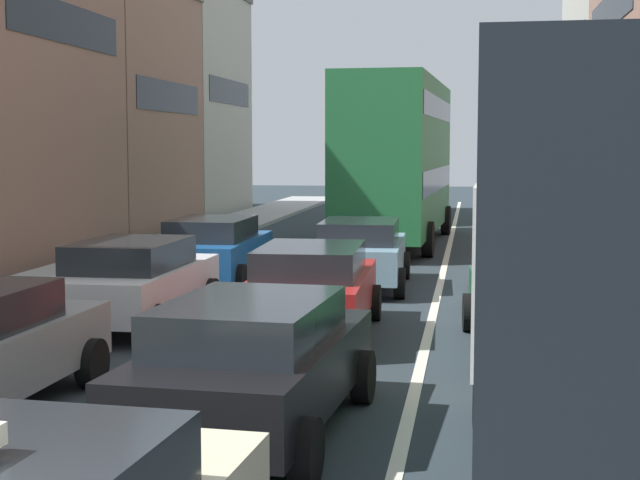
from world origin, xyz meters
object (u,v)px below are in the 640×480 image
object	(u,v)px
bus_far_queue_secondary	(414,176)
hatchback_centre_lane_third	(312,288)
sedan_left_lane_fourth	(214,248)
bus_mid_queue_primary	(398,154)
wagon_right_lane_far	(524,260)
sedan_right_lane_behind_truck	(538,299)
coupe_centre_lane_fourth	(360,252)
sedan_left_lane_third	(134,280)
sedan_centre_lane_second	(253,362)

from	to	relation	value
bus_far_queue_secondary	hatchback_centre_lane_third	bearing A→B (deg)	179.74
sedan_left_lane_fourth	bus_mid_queue_primary	world-z (taller)	bus_mid_queue_primary
wagon_right_lane_far	bus_far_queue_secondary	size ratio (longest dim) A/B	0.41
sedan_left_lane_fourth	bus_mid_queue_primary	bearing A→B (deg)	-21.01
bus_far_queue_secondary	bus_mid_queue_primary	bearing A→B (deg)	-179.15
sedan_right_lane_behind_truck	wagon_right_lane_far	distance (m)	5.03
coupe_centre_lane_fourth	sedan_left_lane_fourth	world-z (taller)	same
sedan_left_lane_third	sedan_centre_lane_second	bearing A→B (deg)	-148.81
sedan_right_lane_behind_truck	bus_far_queue_secondary	bearing A→B (deg)	3.91
sedan_centre_lane_second	wagon_right_lane_far	size ratio (longest dim) A/B	1.01
sedan_right_lane_behind_truck	bus_mid_queue_primary	size ratio (longest dim) A/B	0.42
bus_mid_queue_primary	wagon_right_lane_far	bearing A→B (deg)	-159.38
sedan_left_lane_third	bus_mid_queue_primary	bearing A→B (deg)	-13.01
coupe_centre_lane_fourth	bus_far_queue_secondary	bearing A→B (deg)	-1.52
sedan_left_lane_third	sedan_right_lane_behind_truck	size ratio (longest dim) A/B	0.98
hatchback_centre_lane_third	sedan_left_lane_third	xyz separation A→B (m)	(-3.16, 0.38, 0.00)
coupe_centre_lane_fourth	bus_mid_queue_primary	bearing A→B (deg)	-2.42
bus_mid_queue_primary	bus_far_queue_secondary	distance (m)	12.10
hatchback_centre_lane_third	sedan_left_lane_third	distance (m)	3.18
sedan_left_lane_third	wagon_right_lane_far	bearing A→B (deg)	-59.07
wagon_right_lane_far	bus_mid_queue_primary	bearing A→B (deg)	19.79
sedan_left_lane_third	bus_far_queue_secondary	size ratio (longest dim) A/B	0.41
hatchback_centre_lane_third	sedan_left_lane_third	bearing A→B (deg)	81.18
sedan_left_lane_third	sedan_left_lane_fourth	size ratio (longest dim) A/B	1.00
sedan_centre_lane_second	bus_far_queue_secondary	distance (m)	32.06
sedan_centre_lane_second	sedan_left_lane_fourth	xyz separation A→B (m)	(-3.41, 10.88, 0.00)
sedan_centre_lane_second	hatchback_centre_lane_third	bearing A→B (deg)	6.68
hatchback_centre_lane_third	bus_mid_queue_primary	xyz separation A→B (m)	(0.25, 14.61, 2.03)
sedan_left_lane_fourth	hatchback_centre_lane_third	bearing A→B (deg)	-150.84
coupe_centre_lane_fourth	wagon_right_lane_far	distance (m)	3.59
wagon_right_lane_far	bus_mid_queue_primary	world-z (taller)	bus_mid_queue_primary
sedan_centre_lane_second	coupe_centre_lane_fourth	bearing A→B (deg)	4.35
coupe_centre_lane_fourth	sedan_right_lane_behind_truck	bearing A→B (deg)	-152.69
sedan_centre_lane_second	sedan_left_lane_third	xyz separation A→B (m)	(-3.43, 5.77, 0.00)
sedan_centre_lane_second	bus_far_queue_secondary	xyz separation A→B (m)	(-0.24, 32.05, 0.96)
sedan_right_lane_behind_truck	sedan_left_lane_fourth	bearing A→B (deg)	43.95
sedan_left_lane_third	wagon_right_lane_far	world-z (taller)	same
sedan_left_lane_third	sedan_right_lane_behind_truck	bearing A→B (deg)	-98.41
wagon_right_lane_far	hatchback_centre_lane_third	bearing A→B (deg)	142.08
sedan_left_lane_third	bus_mid_queue_primary	world-z (taller)	bus_mid_queue_primary
sedan_right_lane_behind_truck	bus_far_queue_secondary	size ratio (longest dim) A/B	0.42
sedan_left_lane_fourth	bus_mid_queue_primary	size ratio (longest dim) A/B	0.41
coupe_centre_lane_fourth	bus_far_queue_secondary	size ratio (longest dim) A/B	0.41
coupe_centre_lane_fourth	sedan_centre_lane_second	bearing A→B (deg)	178.67
sedan_centre_lane_second	sedan_left_lane_fourth	bearing A→B (deg)	21.20
sedan_left_lane_fourth	sedan_right_lane_behind_truck	xyz separation A→B (m)	(6.69, -6.16, 0.00)
coupe_centre_lane_fourth	sedan_right_lane_behind_truck	xyz separation A→B (m)	(3.39, -6.06, 0.00)
coupe_centre_lane_fourth	wagon_right_lane_far	bearing A→B (deg)	-108.56
sedan_left_lane_fourth	sedan_left_lane_third	bearing A→B (deg)	179.21
sedan_right_lane_behind_truck	bus_far_queue_secondary	xyz separation A→B (m)	(-3.52, 27.32, 0.96)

